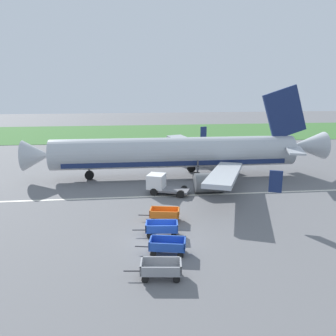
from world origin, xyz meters
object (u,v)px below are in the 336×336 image
object	(u,v)px
baggage_cart_nearest	(161,269)
baggage_cart_fourth_in_row	(165,214)
baggage_cart_second_in_row	(167,246)
baggage_cart_third_in_row	(162,228)
airplane	(183,153)
service_truck_beside_carts	(161,184)

from	to	relation	value
baggage_cart_nearest	baggage_cart_fourth_in_row	bearing A→B (deg)	82.78
baggage_cart_nearest	baggage_cart_second_in_row	xyz separation A→B (m)	(0.74, 3.07, 0.00)
baggage_cart_third_in_row	baggage_cart_second_in_row	bearing A→B (deg)	-87.76
baggage_cart_second_in_row	baggage_cart_fourth_in_row	size ratio (longest dim) A/B	1.00
baggage_cart_nearest	baggage_cart_second_in_row	bearing A→B (deg)	76.46
baggage_cart_second_in_row	baggage_cart_fourth_in_row	xyz separation A→B (m)	(0.41, 6.01, 0.00)
airplane	baggage_cart_fourth_in_row	world-z (taller)	airplane
baggage_cart_second_in_row	service_truck_beside_carts	bearing A→B (deg)	86.75
airplane	service_truck_beside_carts	world-z (taller)	airplane
baggage_cart_nearest	baggage_cart_third_in_row	xyz separation A→B (m)	(0.62, 6.14, 0.00)
baggage_cart_second_in_row	baggage_cart_fourth_in_row	distance (m)	6.03
baggage_cart_nearest	baggage_cart_second_in_row	size ratio (longest dim) A/B	1.00
baggage_cart_nearest	baggage_cart_second_in_row	distance (m)	3.16
baggage_cart_third_in_row	baggage_cart_fourth_in_row	size ratio (longest dim) A/B	0.99
airplane	baggage_cart_third_in_row	distance (m)	17.75
service_truck_beside_carts	baggage_cart_nearest	bearing A→B (deg)	-95.18
baggage_cart_second_in_row	airplane	bearing A→B (deg)	78.39
baggage_cart_nearest	baggage_cart_third_in_row	world-z (taller)	same
baggage_cart_second_in_row	baggage_cart_fourth_in_row	world-z (taller)	same
baggage_cart_third_in_row	baggage_cart_fourth_in_row	xyz separation A→B (m)	(0.53, 2.95, 0.00)
baggage_cart_third_in_row	service_truck_beside_carts	world-z (taller)	service_truck_beside_carts
baggage_cart_nearest	baggage_cart_third_in_row	size ratio (longest dim) A/B	1.00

